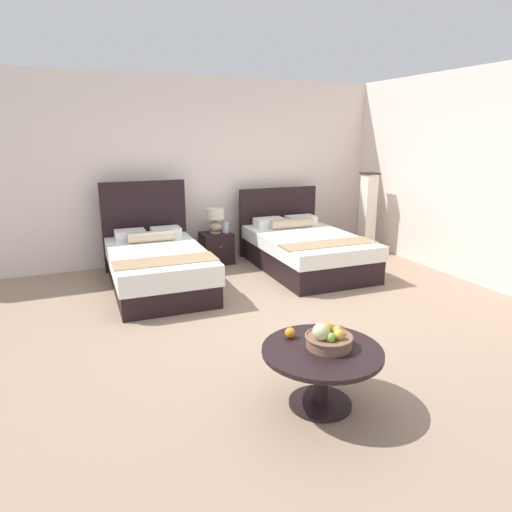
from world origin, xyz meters
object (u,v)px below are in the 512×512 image
at_px(fruit_bowl, 328,338).
at_px(table_lamp, 215,219).
at_px(loose_orange, 290,333).
at_px(floor_lamp_corner, 368,213).
at_px(bed_near_corner, 305,249).
at_px(loose_apple, 340,330).
at_px(nightstand, 216,248).
at_px(vase, 225,227).
at_px(coffee_table, 322,362).
at_px(bed_near_window, 157,265).

bearing_deg(fruit_bowl, table_lamp, 83.60).
bearing_deg(loose_orange, floor_lamp_corner, 46.43).
xyz_separation_m(bed_near_corner, loose_orange, (-1.77, -2.95, 0.21)).
bearing_deg(loose_apple, table_lamp, 86.24).
distance_m(nightstand, vase, 0.36).
bearing_deg(table_lamp, nightstand, -90.00).
distance_m(coffee_table, fruit_bowl, 0.19).
bearing_deg(table_lamp, fruit_bowl, -96.40).
distance_m(loose_orange, floor_lamp_corner, 4.68).
bearing_deg(loose_apple, floor_lamp_corner, 50.95).
relative_size(table_lamp, coffee_table, 0.42).
relative_size(table_lamp, floor_lamp_corner, 0.28).
bearing_deg(bed_near_window, vase, 31.74).
bearing_deg(coffee_table, nightstand, 82.85).
height_order(coffee_table, loose_apple, loose_apple).
relative_size(bed_near_window, table_lamp, 5.48).
relative_size(table_lamp, loose_apple, 4.70).
bearing_deg(table_lamp, bed_near_window, -142.99).
height_order(bed_near_corner, vase, bed_near_corner).
xyz_separation_m(fruit_bowl, loose_apple, (0.20, 0.14, -0.03)).
distance_m(vase, coffee_table, 4.05).
xyz_separation_m(vase, coffee_table, (-0.65, -3.99, -0.22)).
height_order(bed_near_corner, loose_apple, bed_near_corner).
bearing_deg(floor_lamp_corner, loose_orange, -133.57).
relative_size(coffee_table, loose_orange, 10.85).
distance_m(vase, loose_apple, 3.86).
xyz_separation_m(bed_near_window, nightstand, (1.09, 0.80, -0.07)).
relative_size(bed_near_corner, fruit_bowl, 6.07).
bearing_deg(table_lamp, loose_apple, -93.76).
height_order(vase, coffee_table, vase).
relative_size(bed_near_window, floor_lamp_corner, 1.52).
bearing_deg(loose_apple, fruit_bowl, -144.96).
bearing_deg(nightstand, bed_near_corner, -35.66).
xyz_separation_m(table_lamp, fruit_bowl, (-0.45, -4.04, -0.17)).
bearing_deg(floor_lamp_corner, vase, 172.01).
xyz_separation_m(bed_near_corner, fruit_bowl, (-1.59, -3.21, 0.24)).
relative_size(bed_near_corner, floor_lamp_corner, 1.59).
bearing_deg(floor_lamp_corner, table_lamp, 171.14).
xyz_separation_m(nightstand, coffee_table, (-0.51, -4.03, 0.11)).
relative_size(vase, loose_orange, 2.20).
relative_size(loose_apple, floor_lamp_corner, 0.06).
distance_m(loose_apple, floor_lamp_corner, 4.51).
bearing_deg(nightstand, fruit_bowl, -96.43).
xyz_separation_m(vase, loose_apple, (-0.40, -3.84, -0.07)).
relative_size(nightstand, table_lamp, 1.28).
distance_m(vase, fruit_bowl, 4.03).
bearing_deg(loose_apple, bed_near_window, 105.23).
xyz_separation_m(loose_orange, floor_lamp_corner, (3.22, 3.39, 0.17)).
distance_m(coffee_table, loose_apple, 0.33).
xyz_separation_m(bed_near_corner, floor_lamp_corner, (1.45, 0.43, 0.38)).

